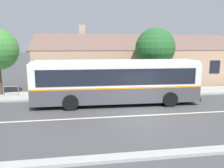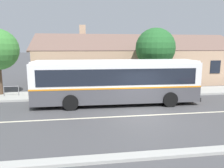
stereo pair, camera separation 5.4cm
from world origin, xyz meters
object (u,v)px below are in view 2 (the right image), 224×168
bench_by_building (47,91)px  bike_rack (11,89)px  transit_bus (116,81)px  street_tree_primary (155,48)px  bus_stop_sign (179,75)px  bench_down_street (97,89)px

bench_by_building → bike_rack: 2.92m
transit_bus → bench_by_building: transit_bus is taller
transit_bus → street_tree_primary: size_ratio=2.01×
street_tree_primary → transit_bus: bearing=-135.7°
bench_by_building → bus_stop_sign: bearing=-1.5°
bench_down_street → bike_rack: 6.77m
street_tree_primary → bus_stop_sign: 3.33m
bench_by_building → bike_rack: size_ratio=1.43×
bench_by_building → bike_rack: bench_by_building is taller
transit_bus → street_tree_primary: 6.33m
bus_stop_sign → bench_down_street: bearing=175.7°
bus_stop_sign → transit_bus: bearing=-159.7°
bench_by_building → bench_down_street: 3.93m
bench_down_street → transit_bus: bearing=-66.7°
street_tree_primary → bike_rack: street_tree_primary is taller
transit_bus → bench_by_building: (-5.05, 2.37, -1.08)m
street_tree_primary → bus_stop_sign: size_ratio=2.35×
bench_by_building → bus_stop_sign: size_ratio=0.69×
transit_bus → street_tree_primary: (4.24, 4.15, 2.20)m
bench_down_street → bike_rack: bearing=176.1°
bus_stop_sign → bike_rack: 13.60m
transit_bus → bus_stop_sign: (5.65, 2.09, -0.01)m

